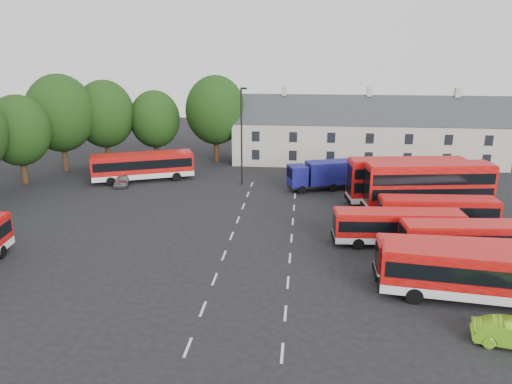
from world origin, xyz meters
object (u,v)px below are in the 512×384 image
bus_dd_south (428,185)px  box_truck (322,174)px  bus_row_a (479,272)px  lamppost (242,134)px  silver_car (123,179)px

bus_dd_south → box_truck: size_ratio=1.60×
bus_dd_south → box_truck: bearing=136.1°
bus_row_a → bus_dd_south: bearing=94.9°
box_truck → lamppost: (-8.94, 1.27, 4.05)m
bus_dd_south → lamppost: lamppost is taller
bus_dd_south → box_truck: 11.87m
bus_row_a → silver_car: bus_row_a is taller
lamppost → silver_car: bearing=-173.4°
bus_dd_south → silver_car: size_ratio=3.08×
bus_row_a → bus_dd_south: size_ratio=0.99×
bus_row_a → silver_car: size_ratio=3.05×
box_truck → lamppost: size_ratio=0.69×
box_truck → silver_car: bearing=161.7°
bus_row_a → silver_car: 39.21m
box_truck → silver_car: 22.37m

